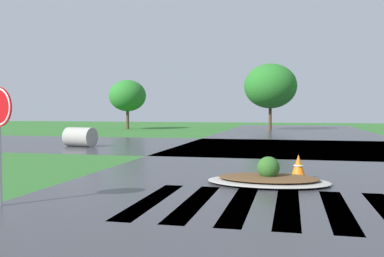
% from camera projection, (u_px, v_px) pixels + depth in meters
% --- Properties ---
extents(asphalt_roadway, '(11.99, 80.00, 0.01)m').
position_uv_depth(asphalt_roadway, '(305.00, 174.00, 12.44)').
color(asphalt_roadway, '#35353A').
rests_on(asphalt_roadway, ground).
extents(asphalt_cross_road, '(90.00, 10.79, 0.01)m').
position_uv_depth(asphalt_cross_road, '(299.00, 147.00, 21.06)').
color(asphalt_cross_road, '#35353A').
rests_on(asphalt_cross_road, ground).
extents(crosswalk_stripes, '(6.75, 3.54, 0.01)m').
position_uv_depth(crosswalk_stripes, '(312.00, 208.00, 8.08)').
color(crosswalk_stripes, white).
rests_on(crosswalk_stripes, ground).
extents(median_island, '(3.04, 1.96, 0.68)m').
position_uv_depth(median_island, '(268.00, 178.00, 10.75)').
color(median_island, '#9E9B93').
rests_on(median_island, ground).
extents(drainage_pipe_stack, '(1.64, 1.24, 0.96)m').
position_uv_depth(drainage_pipe_stack, '(80.00, 137.00, 21.57)').
color(drainage_pipe_stack, '#9E9B93').
rests_on(drainage_pipe_stack, ground).
extents(traffic_cone, '(0.42, 0.42, 0.66)m').
position_uv_depth(traffic_cone, '(298.00, 167.00, 11.46)').
color(traffic_cone, orange).
rests_on(traffic_cone, ground).
extents(background_treeline, '(43.28, 6.49, 6.32)m').
position_uv_depth(background_treeline, '(357.00, 85.00, 36.83)').
color(background_treeline, '#4C3823').
rests_on(background_treeline, ground).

